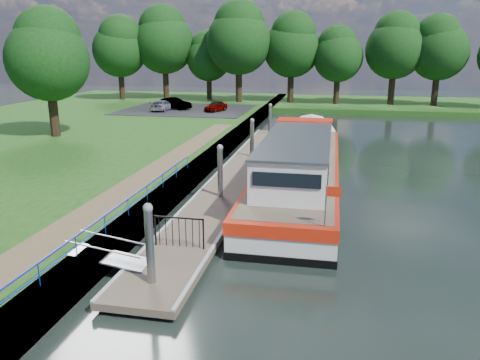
% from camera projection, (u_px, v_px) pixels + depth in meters
% --- Properties ---
extents(ground, '(160.00, 160.00, 0.00)m').
position_uv_depth(ground, '(158.00, 286.00, 14.90)').
color(ground, black).
rests_on(ground, ground).
extents(bank_edge, '(1.10, 90.00, 0.78)m').
position_uv_depth(bank_edge, '(205.00, 163.00, 29.45)').
color(bank_edge, '#473D2D').
rests_on(bank_edge, ground).
extents(far_bank, '(60.00, 18.00, 0.60)m').
position_uv_depth(far_bank, '(386.00, 105.00, 61.71)').
color(far_bank, '#1D4915').
rests_on(far_bank, ground).
extents(footpath, '(1.60, 40.00, 0.05)m').
position_uv_depth(footpath, '(131.00, 186.00, 23.07)').
color(footpath, brown).
rests_on(footpath, riverbank).
extents(carpark, '(14.00, 12.00, 0.06)m').
position_uv_depth(carpark, '(187.00, 109.00, 52.65)').
color(carpark, black).
rests_on(carpark, riverbank).
extents(blue_fence, '(0.04, 18.04, 0.72)m').
position_uv_depth(blue_fence, '(117.00, 211.00, 17.90)').
color(blue_fence, '#0C2DBF').
rests_on(blue_fence, riverbank).
extents(pontoon, '(2.50, 30.00, 0.56)m').
position_uv_depth(pontoon, '(239.00, 176.00, 27.13)').
color(pontoon, brown).
rests_on(pontoon, ground).
extents(mooring_piles, '(0.30, 27.30, 3.55)m').
position_uv_depth(mooring_piles, '(239.00, 158.00, 26.84)').
color(mooring_piles, gray).
rests_on(mooring_piles, ground).
extents(gangway, '(2.58, 1.00, 0.92)m').
position_uv_depth(gangway, '(110.00, 257.00, 15.55)').
color(gangway, '#A5A8AD').
rests_on(gangway, ground).
extents(gate_panel, '(1.85, 0.05, 1.15)m').
position_uv_depth(gate_panel, '(179.00, 228.00, 16.67)').
color(gate_panel, black).
rests_on(gate_panel, ground).
extents(barge, '(4.36, 21.15, 4.78)m').
position_uv_depth(barge, '(301.00, 165.00, 25.91)').
color(barge, black).
rests_on(barge, ground).
extents(horizon_trees, '(54.38, 10.03, 12.87)m').
position_uv_depth(horizon_trees, '(282.00, 44.00, 59.07)').
color(horizon_trees, '#332316').
rests_on(horizon_trees, ground).
extents(bank_tree_a, '(6.12, 6.12, 9.72)m').
position_uv_depth(bank_tree_a, '(48.00, 53.00, 34.99)').
color(bank_tree_a, '#332316').
rests_on(bank_tree_a, riverbank).
extents(car_a, '(2.24, 3.47, 1.10)m').
position_uv_depth(car_a, '(216.00, 106.00, 50.75)').
color(car_a, '#999999').
rests_on(car_a, carpark).
extents(car_b, '(4.10, 2.14, 1.29)m').
position_uv_depth(car_b, '(174.00, 104.00, 52.34)').
color(car_b, '#999999').
rests_on(car_b, carpark).
extents(car_c, '(1.72, 3.92, 1.12)m').
position_uv_depth(car_c, '(162.00, 105.00, 51.36)').
color(car_c, '#999999').
rests_on(car_c, carpark).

